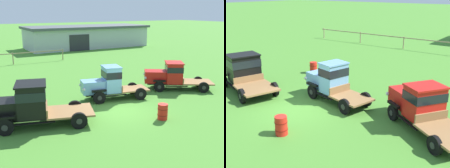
% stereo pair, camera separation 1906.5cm
% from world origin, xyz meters
% --- Properties ---
extents(ground_plane, '(240.00, 240.00, 0.00)m').
position_xyz_m(ground_plane, '(0.00, 0.00, 0.00)').
color(ground_plane, '#47842D').
extents(farm_shed, '(19.91, 7.97, 3.48)m').
position_xyz_m(farm_shed, '(11.38, 28.84, 1.76)').
color(farm_shed, '#B2B7BC').
rests_on(farm_shed, ground).
extents(vintage_truck_foreground_near, '(5.92, 3.48, 2.32)m').
position_xyz_m(vintage_truck_foreground_near, '(-5.30, 0.49, 1.22)').
color(vintage_truck_foreground_near, black).
rests_on(vintage_truck_foreground_near, ground).
extents(vintage_truck_second_in_line, '(4.86, 2.55, 2.30)m').
position_xyz_m(vintage_truck_second_in_line, '(0.56, 2.35, 1.16)').
color(vintage_truck_second_in_line, black).
rests_on(vintage_truck_second_in_line, ground).
extents(vintage_truck_midrow_center, '(5.24, 4.28, 2.11)m').
position_xyz_m(vintage_truck_midrow_center, '(6.00, 2.24, 1.09)').
color(vintage_truck_midrow_center, black).
rests_on(vintage_truck_midrow_center, ground).
extents(oil_drum_beside_row, '(0.60, 0.60, 0.87)m').
position_xyz_m(oil_drum_beside_row, '(-4.02, 5.85, 0.44)').
color(oil_drum_beside_row, red).
rests_on(oil_drum_beside_row, ground).
extents(oil_drum_near_fence, '(0.59, 0.59, 0.89)m').
position_xyz_m(oil_drum_near_fence, '(1.38, -2.34, 0.44)').
color(oil_drum_near_fence, red).
rests_on(oil_drum_near_fence, ground).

